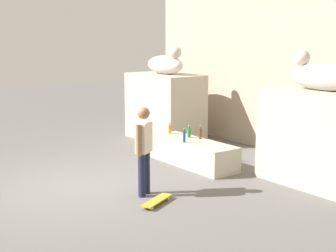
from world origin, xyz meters
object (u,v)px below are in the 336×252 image
Objects in this scene: bottle_orange at (170,129)px; bottle_brown at (200,133)px; statue_reclining_left at (165,64)px; bottle_green at (189,132)px; skateboard at (157,200)px; statue_reclining_right at (323,76)px; bottle_blue at (184,136)px; skater at (144,147)px.

bottle_orange is 0.95m from bottle_brown.
statue_reclining_left is 2.43m from bottle_orange.
bottle_orange is at bearing -171.73° from bottle_green.
bottle_orange reaches higher than skateboard.
statue_reclining_left is 5.21m from statue_reclining_right.
statue_reclining_left is 5.59× the size of bottle_green.
bottle_blue is (-2.60, -1.38, -1.47)m from statue_reclining_right.
statue_reclining_right is at bearing -57.06° from skater.
statue_reclining_right is 5.53× the size of bottle_green.
bottle_brown is (-1.74, 2.46, 0.64)m from skateboard.
bottle_orange is at bearing 161.60° from bottle_blue.
skater is 5.29× the size of bottle_brown.
bottle_brown reaches higher than bottle_green.
statue_reclining_right is 1.99× the size of skateboard.
statue_reclining_left is 5.08m from skater.
statue_reclining_right reaches higher than bottle_green.
bottle_brown is (0.28, 0.11, 0.01)m from bottle_green.
bottle_brown reaches higher than skateboard.
statue_reclining_right is 3.29m from bottle_blue.
bottle_brown reaches higher than bottle_orange.
skater reaches higher than bottle_blue.
bottle_blue is 0.54m from bottle_brown.
skateboard is at bearing -49.08° from bottle_blue.
skater is (-1.48, -3.20, -1.25)m from statue_reclining_right.
skater is 2.71m from bottle_green.
bottle_orange is (-0.65, -0.09, -0.01)m from bottle_green.
statue_reclining_right is at bearing -41.61° from skateboard.
bottle_blue reaches higher than bottle_brown.
bottle_green is (2.26, -0.95, -1.48)m from statue_reclining_left.
statue_reclining_left is 5.86× the size of bottle_orange.
statue_reclining_right is at bearing 27.87° from bottle_blue.
bottle_green reaches higher than skateboard.
skater is 3.04m from bottle_orange.
skater reaches higher than skateboard.
statue_reclining_right reaches higher than bottle_blue.
bottle_green is (-2.95, -0.95, -1.48)m from statue_reclining_right.
bottle_brown is (0.93, 0.20, 0.02)m from bottle_orange.
bottle_blue is at bearing 15.13° from skateboard.
statue_reclining_right is at bearing 17.44° from bottle_brown.
bottle_blue is at bearing -50.36° from bottle_green.
bottle_brown is at bearing 98.03° from bottle_blue.
bottle_brown is (-0.08, 0.53, -0.00)m from bottle_blue.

